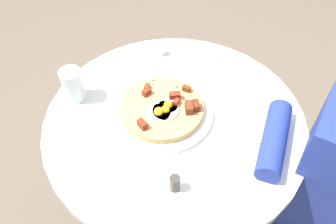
{
  "coord_description": "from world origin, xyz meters",
  "views": [
    {
      "loc": [
        0.34,
        -0.62,
        1.6
      ],
      "look_at": [
        -0.02,
        -0.0,
        0.78
      ],
      "focal_mm": 37.67,
      "sensor_mm": 36.0,
      "label": 1
    }
  ],
  "objects_px": {
    "water_glass": "(73,85)",
    "pizza_plate": "(161,112)",
    "fork": "(198,63)",
    "bread_plate": "(254,120)",
    "knife": "(195,57)",
    "dining_table": "(174,152)",
    "pepper_shaker": "(175,183)",
    "salt_shaker": "(160,49)",
    "breakfast_pizza": "(162,109)"
  },
  "relations": [
    {
      "from": "water_glass",
      "to": "breakfast_pizza",
      "type": "bearing_deg",
      "value": 15.98
    },
    {
      "from": "breakfast_pizza",
      "to": "bread_plate",
      "type": "distance_m",
      "value": 0.29
    },
    {
      "from": "breakfast_pizza",
      "to": "salt_shaker",
      "type": "bearing_deg",
      "value": 122.33
    },
    {
      "from": "pizza_plate",
      "to": "breakfast_pizza",
      "type": "bearing_deg",
      "value": 4.58
    },
    {
      "from": "fork",
      "to": "pepper_shaker",
      "type": "xyz_separation_m",
      "value": [
        0.17,
        -0.48,
        0.02
      ]
    },
    {
      "from": "dining_table",
      "to": "pepper_shaker",
      "type": "xyz_separation_m",
      "value": [
        0.12,
        -0.21,
        0.21
      ]
    },
    {
      "from": "dining_table",
      "to": "fork",
      "type": "relative_size",
      "value": 4.54
    },
    {
      "from": "fork",
      "to": "water_glass",
      "type": "bearing_deg",
      "value": -175.62
    },
    {
      "from": "bread_plate",
      "to": "knife",
      "type": "xyz_separation_m",
      "value": [
        -0.29,
        0.17,
        0.0
      ]
    },
    {
      "from": "bread_plate",
      "to": "pizza_plate",
      "type": "bearing_deg",
      "value": -155.95
    },
    {
      "from": "dining_table",
      "to": "knife",
      "type": "distance_m",
      "value": 0.35
    },
    {
      "from": "fork",
      "to": "water_glass",
      "type": "relative_size",
      "value": 1.57
    },
    {
      "from": "pizza_plate",
      "to": "salt_shaker",
      "type": "bearing_deg",
      "value": 121.74
    },
    {
      "from": "dining_table",
      "to": "pizza_plate",
      "type": "relative_size",
      "value": 2.52
    },
    {
      "from": "knife",
      "to": "salt_shaker",
      "type": "relative_size",
      "value": 3.47
    },
    {
      "from": "knife",
      "to": "dining_table",
      "type": "bearing_deg",
      "value": -122.15
    },
    {
      "from": "knife",
      "to": "bread_plate",
      "type": "bearing_deg",
      "value": -78.08
    },
    {
      "from": "dining_table",
      "to": "salt_shaker",
      "type": "distance_m",
      "value": 0.38
    },
    {
      "from": "bread_plate",
      "to": "salt_shaker",
      "type": "distance_m",
      "value": 0.43
    },
    {
      "from": "fork",
      "to": "salt_shaker",
      "type": "distance_m",
      "value": 0.15
    },
    {
      "from": "dining_table",
      "to": "fork",
      "type": "xyz_separation_m",
      "value": [
        -0.05,
        0.26,
        0.19
      ]
    },
    {
      "from": "water_glass",
      "to": "pepper_shaker",
      "type": "xyz_separation_m",
      "value": [
        0.44,
        -0.13,
        -0.03
      ]
    },
    {
      "from": "pizza_plate",
      "to": "knife",
      "type": "height_order",
      "value": "pizza_plate"
    },
    {
      "from": "pizza_plate",
      "to": "water_glass",
      "type": "relative_size",
      "value": 2.84
    },
    {
      "from": "water_glass",
      "to": "bread_plate",
      "type": "bearing_deg",
      "value": 20.07
    },
    {
      "from": "dining_table",
      "to": "fork",
      "type": "distance_m",
      "value": 0.33
    },
    {
      "from": "pizza_plate",
      "to": "pepper_shaker",
      "type": "height_order",
      "value": "pepper_shaker"
    },
    {
      "from": "breakfast_pizza",
      "to": "water_glass",
      "type": "height_order",
      "value": "water_glass"
    },
    {
      "from": "bread_plate",
      "to": "knife",
      "type": "height_order",
      "value": "bread_plate"
    },
    {
      "from": "breakfast_pizza",
      "to": "bread_plate",
      "type": "relative_size",
      "value": 1.44
    },
    {
      "from": "bread_plate",
      "to": "fork",
      "type": "height_order",
      "value": "bread_plate"
    },
    {
      "from": "pizza_plate",
      "to": "knife",
      "type": "bearing_deg",
      "value": 96.18
    },
    {
      "from": "dining_table",
      "to": "breakfast_pizza",
      "type": "height_order",
      "value": "breakfast_pizza"
    },
    {
      "from": "salt_shaker",
      "to": "knife",
      "type": "bearing_deg",
      "value": 20.81
    },
    {
      "from": "salt_shaker",
      "to": "pepper_shaker",
      "type": "distance_m",
      "value": 0.55
    },
    {
      "from": "pizza_plate",
      "to": "water_glass",
      "type": "bearing_deg",
      "value": -163.89
    },
    {
      "from": "breakfast_pizza",
      "to": "pepper_shaker",
      "type": "height_order",
      "value": "breakfast_pizza"
    },
    {
      "from": "fork",
      "to": "knife",
      "type": "bearing_deg",
      "value": 90.0
    },
    {
      "from": "water_glass",
      "to": "salt_shaker",
      "type": "relative_size",
      "value": 2.21
    },
    {
      "from": "water_glass",
      "to": "pizza_plate",
      "type": "bearing_deg",
      "value": 16.11
    },
    {
      "from": "water_glass",
      "to": "salt_shaker",
      "type": "height_order",
      "value": "water_glass"
    },
    {
      "from": "breakfast_pizza",
      "to": "dining_table",
      "type": "bearing_deg",
      "value": 3.24
    },
    {
      "from": "pizza_plate",
      "to": "bread_plate",
      "type": "xyz_separation_m",
      "value": [
        0.26,
        0.12,
        -0.0
      ]
    },
    {
      "from": "pizza_plate",
      "to": "fork",
      "type": "distance_m",
      "value": 0.27
    },
    {
      "from": "pizza_plate",
      "to": "bread_plate",
      "type": "height_order",
      "value": "pizza_plate"
    },
    {
      "from": "knife",
      "to": "salt_shaker",
      "type": "xyz_separation_m",
      "value": [
        -0.12,
        -0.05,
        0.02
      ]
    },
    {
      "from": "bread_plate",
      "to": "knife",
      "type": "distance_m",
      "value": 0.34
    },
    {
      "from": "water_glass",
      "to": "salt_shaker",
      "type": "xyz_separation_m",
      "value": [
        0.13,
        0.33,
        -0.03
      ]
    },
    {
      "from": "knife",
      "to": "water_glass",
      "type": "xyz_separation_m",
      "value": [
        -0.25,
        -0.37,
        0.05
      ]
    },
    {
      "from": "bread_plate",
      "to": "knife",
      "type": "relative_size",
      "value": 1.01
    }
  ]
}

